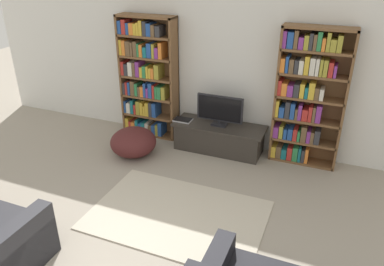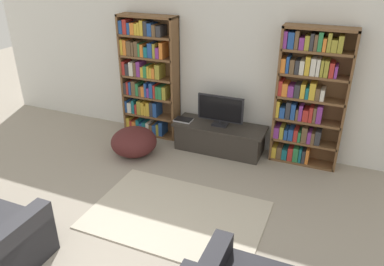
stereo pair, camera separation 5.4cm
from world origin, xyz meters
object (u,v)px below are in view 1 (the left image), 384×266
at_px(bookshelf_right, 306,97).
at_px(tv_stand, 219,137).
at_px(bookshelf_left, 147,78).
at_px(television, 220,110).
at_px(laptop, 183,120).
at_px(beanbag_ottoman, 133,142).

height_order(bookshelf_right, tv_stand, bookshelf_right).
distance_m(bookshelf_left, tv_stand, 1.60).
xyz_separation_m(bookshelf_left, television, (1.37, -0.16, -0.32)).
bearing_deg(laptop, bookshelf_right, 6.48).
distance_m(bookshelf_right, beanbag_ottoman, 2.75).
bearing_deg(beanbag_ottoman, television, 28.67).
xyz_separation_m(bookshelf_right, television, (-1.27, -0.16, -0.34)).
xyz_separation_m(tv_stand, laptop, (-0.62, -0.06, 0.24)).
distance_m(bookshelf_right, tv_stand, 1.52).
bearing_deg(beanbag_ottoman, tv_stand, 28.84).
height_order(bookshelf_left, tv_stand, bookshelf_left).
bearing_deg(tv_stand, bookshelf_left, 173.59).
bearing_deg(bookshelf_left, beanbag_ottoman, -79.42).
bearing_deg(bookshelf_left, television, -6.60).
bearing_deg(bookshelf_right, bookshelf_left, -179.96).
xyz_separation_m(bookshelf_left, beanbag_ottoman, (0.15, -0.82, -0.81)).
relative_size(bookshelf_left, television, 2.76).
height_order(tv_stand, beanbag_ottoman, same).
height_order(bookshelf_right, beanbag_ottoman, bookshelf_right).
height_order(bookshelf_right, television, bookshelf_right).
bearing_deg(bookshelf_left, bookshelf_right, 0.04).
height_order(tv_stand, television, television).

